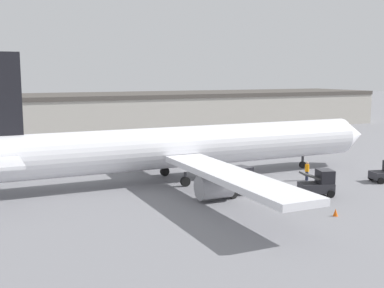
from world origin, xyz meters
The scene contains 7 objects.
ground_plane centered at (0.00, 0.00, 0.00)m, with size 400.00×400.00×0.00m, color slate.
terminal_building centered at (10.76, 41.35, 3.36)m, with size 90.67×17.45×6.71m.
airplane centered at (-1.03, 0.00, 3.24)m, with size 44.44×39.73×11.96m.
ground_crew_worker centered at (9.79, -5.21, 0.98)m, with size 0.41×0.41×1.84m.
belt_loader_truck centered at (7.02, -10.26, 1.02)m, with size 3.09×2.63×2.19m.
pushback_tug centered at (0.99, -7.01, 1.07)m, with size 3.26×2.64×2.33m.
safety_cone_near centered at (4.24, -15.54, 0.28)m, with size 0.36×0.36×0.55m.
Camera 1 is at (-19.36, -41.69, 10.21)m, focal length 45.00 mm.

